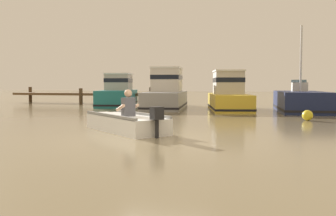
# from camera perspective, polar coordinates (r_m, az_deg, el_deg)

# --- Properties ---
(ground_plane) EXTENTS (120.00, 120.00, 0.00)m
(ground_plane) POSITION_cam_1_polar(r_m,az_deg,el_deg) (9.15, -1.69, -4.76)
(ground_plane) COLOR #7A6B4C
(wooden_dock) EXTENTS (10.73, 1.64, 1.13)m
(wooden_dock) POSITION_cam_1_polar(r_m,az_deg,el_deg) (26.46, -12.33, 2.06)
(wooden_dock) COLOR brown
(wooden_dock) RESTS_ON ground
(rowboat_with_person) EXTENTS (3.21, 2.89, 1.19)m
(rowboat_with_person) POSITION_cam_1_polar(r_m,az_deg,el_deg) (10.82, -6.55, -2.15)
(rowboat_with_person) COLOR white
(rowboat_with_person) RESTS_ON ground
(moored_boat_teal) EXTENTS (3.04, 5.35, 2.00)m
(moored_boat_teal) POSITION_cam_1_polar(r_m,az_deg,el_deg) (23.24, -7.57, 2.17)
(moored_boat_teal) COLOR #1E727A
(moored_boat_teal) RESTS_ON ground
(moored_boat_grey) EXTENTS (2.96, 6.33, 2.28)m
(moored_boat_grey) POSITION_cam_1_polar(r_m,az_deg,el_deg) (21.23, -0.24, 2.29)
(moored_boat_grey) COLOR gray
(moored_boat_grey) RESTS_ON ground
(moored_boat_yellow) EXTENTS (3.06, 5.48, 2.07)m
(moored_boat_yellow) POSITION_cam_1_polar(r_m,az_deg,el_deg) (20.01, 9.16, 1.94)
(moored_boat_yellow) COLOR gold
(moored_boat_yellow) RESTS_ON ground
(moored_boat_navy) EXTENTS (2.65, 5.35, 4.19)m
(moored_boat_navy) POSITION_cam_1_polar(r_m,az_deg,el_deg) (19.49, 19.41, 0.90)
(moored_boat_navy) COLOR #19234C
(moored_boat_navy) RESTS_ON ground
(mooring_buoy) EXTENTS (0.39, 0.39, 0.39)m
(mooring_buoy) POSITION_cam_1_polar(r_m,az_deg,el_deg) (14.68, 20.36, -1.05)
(mooring_buoy) COLOR yellow
(mooring_buoy) RESTS_ON ground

